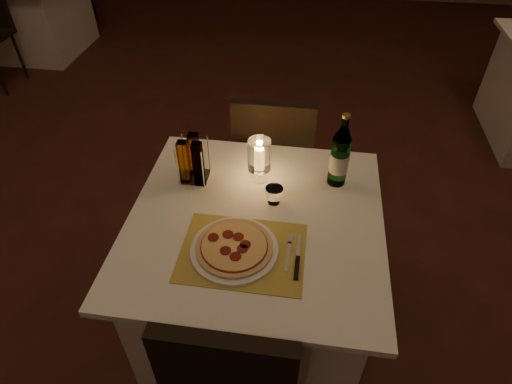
# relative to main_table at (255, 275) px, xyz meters

# --- Properties ---
(floor) EXTENTS (8.00, 10.00, 0.02)m
(floor) POSITION_rel_main_table_xyz_m (-0.09, 0.21, -0.38)
(floor) COLOR #451E16
(floor) RESTS_ON ground
(main_table) EXTENTS (1.00, 1.00, 0.74)m
(main_table) POSITION_rel_main_table_xyz_m (0.00, 0.00, 0.00)
(main_table) COLOR white
(main_table) RESTS_ON ground
(chair_far) EXTENTS (0.42, 0.42, 0.90)m
(chair_far) POSITION_rel_main_table_xyz_m (-0.00, 0.71, 0.18)
(chair_far) COLOR black
(chair_far) RESTS_ON ground
(placemat) EXTENTS (0.45, 0.34, 0.00)m
(placemat) POSITION_rel_main_table_xyz_m (-0.02, -0.18, 0.37)
(placemat) COLOR gold
(placemat) RESTS_ON main_table
(plate) EXTENTS (0.32, 0.32, 0.01)m
(plate) POSITION_rel_main_table_xyz_m (-0.05, -0.18, 0.38)
(plate) COLOR white
(plate) RESTS_ON placemat
(pizza) EXTENTS (0.28, 0.28, 0.02)m
(pizza) POSITION_rel_main_table_xyz_m (-0.05, -0.18, 0.39)
(pizza) COLOR #D8B77F
(pizza) RESTS_ON plate
(fork) EXTENTS (0.02, 0.18, 0.00)m
(fork) POSITION_rel_main_table_xyz_m (0.14, -0.15, 0.37)
(fork) COLOR silver
(fork) RESTS_ON placemat
(knife) EXTENTS (0.02, 0.22, 0.01)m
(knife) POSITION_rel_main_table_xyz_m (0.18, -0.21, 0.37)
(knife) COLOR black
(knife) RESTS_ON placemat
(tumbler) EXTENTS (0.07, 0.07, 0.07)m
(tumbler) POSITION_rel_main_table_xyz_m (0.06, 0.11, 0.40)
(tumbler) COLOR white
(tumbler) RESTS_ON main_table
(water_bottle) EXTENTS (0.08, 0.08, 0.33)m
(water_bottle) POSITION_rel_main_table_xyz_m (0.31, 0.27, 0.50)
(water_bottle) COLOR #559C54
(water_bottle) RESTS_ON main_table
(hurricane_candle) EXTENTS (0.10, 0.10, 0.19)m
(hurricane_candle) POSITION_rel_main_table_xyz_m (-0.02, 0.26, 0.48)
(hurricane_candle) COLOR white
(hurricane_candle) RESTS_ON main_table
(cruet_caddy) EXTENTS (0.12, 0.12, 0.21)m
(cruet_caddy) POSITION_rel_main_table_xyz_m (-0.30, 0.20, 0.46)
(cruet_caddy) COLOR white
(cruet_caddy) RESTS_ON main_table
(neighbor_table_left) EXTENTS (1.00, 1.00, 0.74)m
(neighbor_table_left) POSITION_rel_main_table_xyz_m (-2.75, 2.95, 0.00)
(neighbor_table_left) COLOR white
(neighbor_table_left) RESTS_ON ground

